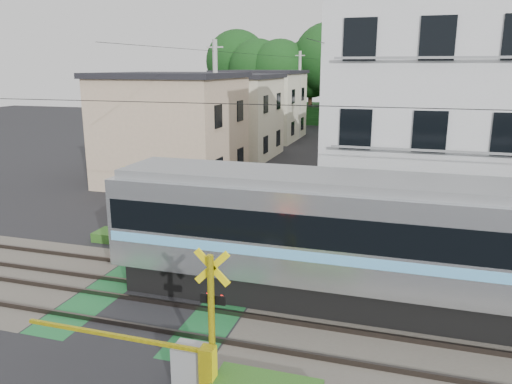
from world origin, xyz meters
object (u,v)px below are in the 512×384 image
(crossing_signal_near, at_px, (193,356))
(pedestrian, at_px, (332,128))
(crossing_signal_far, at_px, (147,229))
(apartment_block, at_px, (460,117))

(crossing_signal_near, xyz_separation_m, pedestrian, (-3.12, 39.49, 0.16))
(crossing_signal_near, relative_size, crossing_signal_far, 1.00)
(crossing_signal_far, height_order, pedestrian, crossing_signal_far)
(crossing_signal_near, relative_size, apartment_block, 0.46)
(apartment_block, relative_size, pedestrian, 5.89)
(apartment_block, bearing_deg, pedestrian, 108.94)
(pedestrian, bearing_deg, crossing_signal_far, 100.17)
(crossing_signal_near, bearing_deg, pedestrian, 94.52)
(pedestrian, bearing_deg, apartment_block, 122.74)
(crossing_signal_far, xyz_separation_m, apartment_block, (11.09, 5.84, 3.94))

